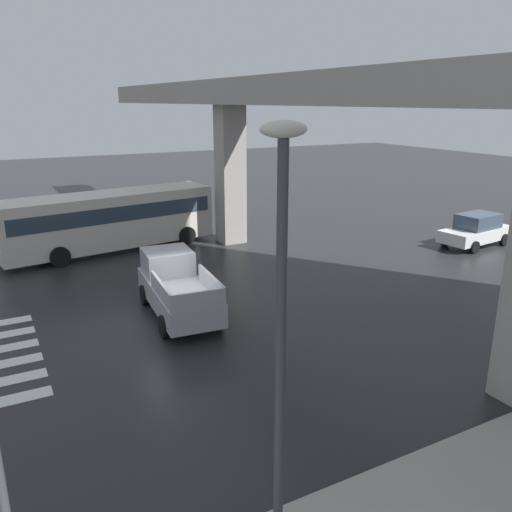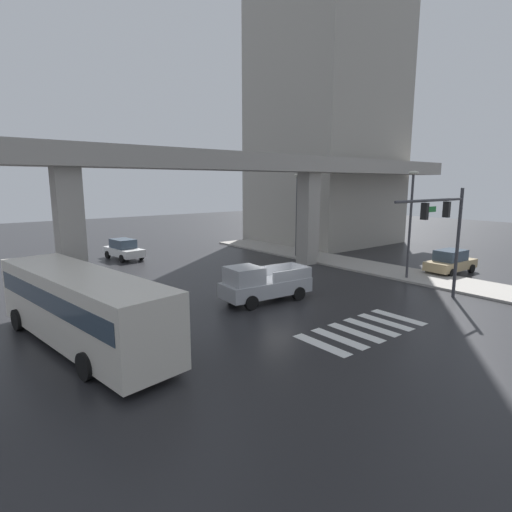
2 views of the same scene
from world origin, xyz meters
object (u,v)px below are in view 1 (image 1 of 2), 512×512
at_px(pickup_truck, 176,287).
at_px(sedan_white, 476,230).
at_px(city_bus, 109,218).
at_px(street_lamp_near_corner, 281,309).

height_order(pickup_truck, sedan_white, pickup_truck).
bearing_deg(city_bus, street_lamp_near_corner, -5.38).
relative_size(city_bus, sedan_white, 2.47).
distance_m(pickup_truck, city_bus, 9.51).
relative_size(pickup_truck, street_lamp_near_corner, 0.72).
height_order(pickup_truck, street_lamp_near_corner, street_lamp_near_corner).
height_order(pickup_truck, city_bus, city_bus).
distance_m(pickup_truck, sedan_white, 17.31).
xyz_separation_m(pickup_truck, sedan_white, (-1.25, 17.26, -0.14)).
distance_m(pickup_truck, street_lamp_near_corner, 11.72).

